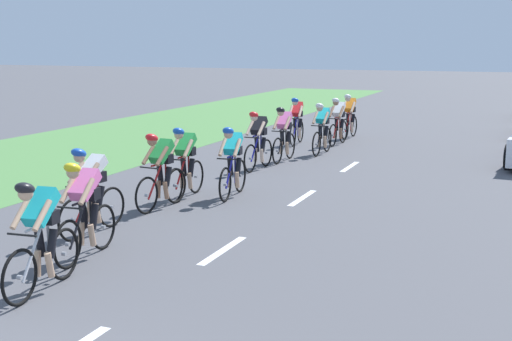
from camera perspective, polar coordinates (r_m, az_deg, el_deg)
The scene contains 14 objects.
grass_verge at distance 21.84m, azimuth -15.07°, elevation 1.77°, with size 7.00×60.00×0.01m, color #4C7F42.
lane_markings_centre at distance 10.82m, azimuth -2.78°, elevation -6.69°, with size 0.14×17.60×0.01m.
cyclist_lead at distance 9.27m, azimuth -17.62°, elevation -5.10°, with size 0.45×1.72×1.56m.
cyclist_second at distance 10.52m, azimuth -14.19°, elevation -3.09°, with size 0.44×1.72×1.56m.
cyclist_third at distance 11.85m, azimuth -13.65°, elevation -1.53°, with size 0.44×1.72×1.56m.
cyclist_fourth at distance 13.45m, azimuth -7.99°, elevation 0.08°, with size 0.44×1.72×1.56m.
cyclist_fifth at distance 14.35m, azimuth -1.98°, elevation 0.84°, with size 0.45×1.72×1.56m.
cyclist_sixth at distance 14.33m, azimuth -5.97°, elevation 0.77°, with size 0.42×1.72×1.56m.
cyclist_seventh at distance 17.52m, azimuth 0.18°, elevation 2.62°, with size 0.43×1.72×1.56m.
cyclist_eighth at distance 18.76m, azimuth 2.34°, elevation 3.14°, with size 0.42×1.72×1.56m.
cyclist_ninth at distance 20.07m, azimuth 5.55°, elevation 3.59°, with size 0.42×1.72×1.56m.
cyclist_tenth at distance 21.97m, azimuth 3.43°, elevation 4.22°, with size 0.44×1.72×1.56m.
cyclist_eleventh at distance 23.63m, azimuth 7.84°, elevation 4.59°, with size 0.43×1.72×1.56m.
cyclist_twelfth at distance 22.01m, azimuth 6.89°, elevation 4.18°, with size 0.44×1.72×1.56m.
Camera 1 is at (4.37, -3.17, 3.21)m, focal length 47.78 mm.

